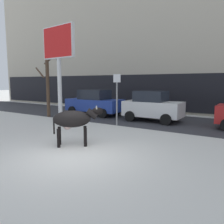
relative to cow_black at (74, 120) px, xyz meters
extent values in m
plane|color=silver|center=(0.91, -0.95, -0.99)|extent=(120.00, 120.00, 0.00)
cube|color=#333338|center=(0.91, 7.06, -0.99)|extent=(60.00, 5.60, 0.01)
cube|color=#BCB29E|center=(0.91, 13.65, 5.51)|extent=(44.00, 6.00, 13.00)
cube|color=black|center=(0.91, 10.60, 0.61)|extent=(43.12, 0.10, 2.80)
ellipsoid|color=black|center=(-0.05, -0.05, 0.03)|extent=(1.44, 1.38, 0.64)
cylinder|color=black|center=(0.18, 0.42, -0.64)|extent=(0.12, 0.12, 0.70)
cylinder|color=black|center=(0.44, 0.13, -0.64)|extent=(0.12, 0.12, 0.70)
cylinder|color=black|center=(-0.55, -0.23, -0.64)|extent=(0.12, 0.12, 0.70)
cylinder|color=black|center=(-0.29, -0.52, -0.64)|extent=(0.12, 0.12, 0.70)
cylinder|color=black|center=(0.51, 0.45, 0.21)|extent=(0.53, 0.51, 0.44)
ellipsoid|color=black|center=(0.67, 0.60, 0.31)|extent=(0.49, 0.47, 0.28)
cone|color=beige|center=(0.57, 0.65, 0.47)|extent=(0.12, 0.12, 0.15)
cone|color=beige|center=(0.71, 0.49, 0.47)|extent=(0.12, 0.12, 0.15)
cylinder|color=black|center=(-0.55, -0.49, -0.22)|extent=(0.06, 0.06, 0.60)
ellipsoid|color=beige|center=(-0.18, -0.16, -0.27)|extent=(0.37, 0.37, 0.20)
cylinder|color=silver|center=(-4.05, 3.17, 0.91)|extent=(0.24, 0.24, 3.80)
cube|color=silver|center=(-4.05, 3.17, 3.66)|extent=(2.53, 0.41, 1.82)
cube|color=red|center=(-4.05, 3.14, 3.66)|extent=(2.40, 0.36, 1.70)
cube|color=#233D9E|center=(-4.36, 6.83, -0.25)|extent=(4.23, 1.83, 0.84)
cube|color=#1E232D|center=(-4.36, 6.83, 0.51)|extent=(2.02, 1.58, 0.68)
cylinder|color=black|center=(-3.01, 7.73, -0.67)|extent=(0.64, 0.23, 0.64)
cylinder|color=black|center=(-2.98, 5.97, -0.67)|extent=(0.64, 0.23, 0.64)
cylinder|color=black|center=(-5.74, 7.68, -0.67)|extent=(0.64, 0.23, 0.64)
cylinder|color=black|center=(-5.71, 5.93, -0.67)|extent=(0.64, 0.23, 0.64)
cube|color=white|center=(0.30, 6.68, -0.22)|extent=(3.53, 1.76, 0.90)
cube|color=#1E232D|center=(0.15, 6.68, 0.55)|extent=(1.82, 1.52, 0.64)
cylinder|color=black|center=(1.42, 7.55, -0.67)|extent=(0.64, 0.23, 0.64)
cylinder|color=black|center=(1.45, 5.85, -0.67)|extent=(0.64, 0.23, 0.64)
cylinder|color=black|center=(-0.85, 7.51, -0.67)|extent=(0.64, 0.23, 0.64)
cylinder|color=black|center=(-0.83, 5.81, -0.67)|extent=(0.64, 0.23, 0.64)
cylinder|color=#282833|center=(-0.80, 9.77, -0.55)|extent=(0.24, 0.24, 0.88)
cube|color=maroon|center=(-0.80, 9.77, 0.21)|extent=(0.36, 0.22, 0.64)
sphere|color=beige|center=(-0.80, 9.77, 0.64)|extent=(0.20, 0.20, 0.20)
cylinder|color=#4C3828|center=(-6.52, 4.41, 1.23)|extent=(0.23, 0.23, 4.45)
cylinder|color=#4C3828|center=(-6.68, 4.81, 2.95)|extent=(0.88, 0.42, 0.65)
cylinder|color=#4C3828|center=(-5.99, 4.86, 2.90)|extent=(1.00, 1.17, 0.78)
cylinder|color=#4C3828|center=(-6.65, 3.89, 2.03)|extent=(1.12, 0.37, 0.75)
cylinder|color=gray|center=(-0.79, 4.26, 0.21)|extent=(0.08, 0.08, 2.40)
cube|color=silver|center=(-0.79, 4.26, 1.61)|extent=(0.44, 0.04, 0.44)
camera|label=1|loc=(5.86, -6.20, 1.40)|focal=36.41mm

